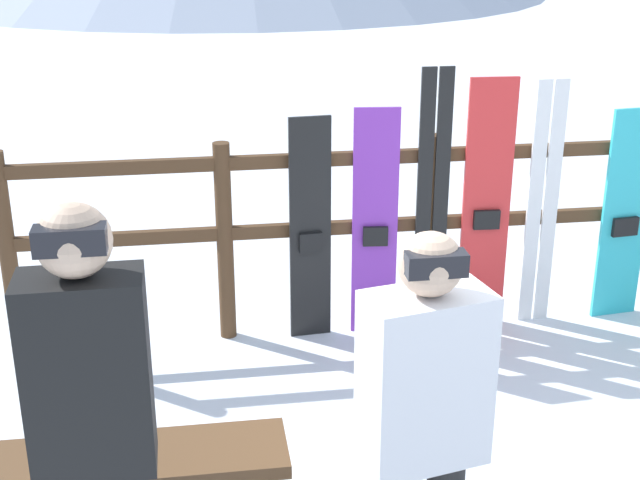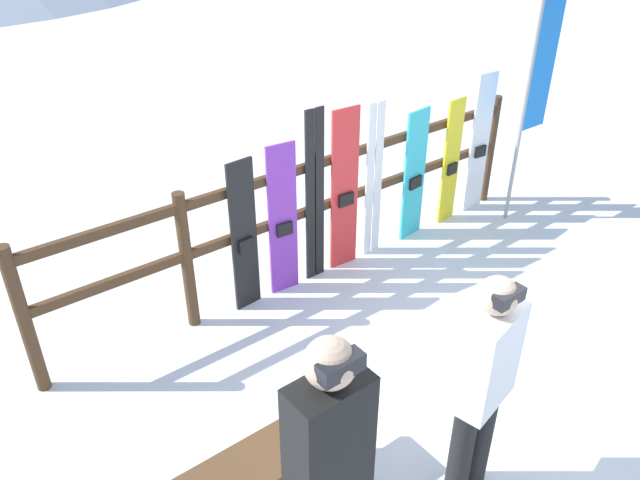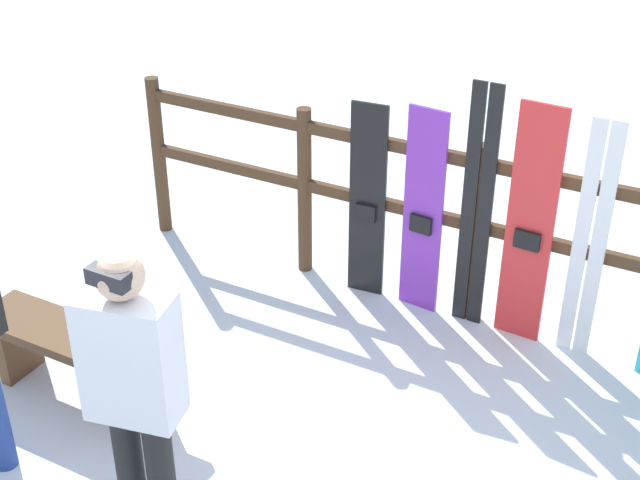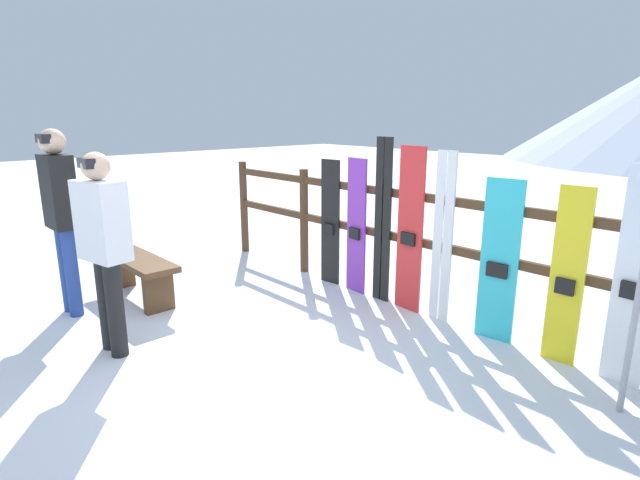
# 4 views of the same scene
# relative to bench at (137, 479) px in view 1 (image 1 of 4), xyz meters

# --- Properties ---
(fence) EXTENTS (5.13, 0.10, 1.24)m
(fence) POSITION_rel_bench_xyz_m (1.72, 1.87, 0.40)
(fence) COLOR #4C331E
(fence) RESTS_ON ground
(bench) EXTENTS (1.25, 0.36, 0.45)m
(bench) POSITION_rel_bench_xyz_m (0.00, 0.00, 0.00)
(bench) COLOR brown
(bench) RESTS_ON ground
(person_white) EXTENTS (0.45, 0.31, 1.60)m
(person_white) POSITION_rel_bench_xyz_m (1.02, -0.64, 0.60)
(person_white) COLOR black
(person_white) RESTS_ON ground
(person_black) EXTENTS (0.39, 0.23, 1.74)m
(person_black) POSITION_rel_bench_xyz_m (-0.06, -0.63, 0.71)
(person_black) COLOR navy
(person_black) RESTS_ON ground
(snowboard_black_stripe) EXTENTS (0.25, 0.07, 1.39)m
(snowboard_black_stripe) POSITION_rel_bench_xyz_m (0.97, 1.82, 0.36)
(snowboard_black_stripe) COLOR black
(snowboard_black_stripe) RESTS_ON ground
(snowboard_purple) EXTENTS (0.28, 0.07, 1.43)m
(snowboard_purple) POSITION_rel_bench_xyz_m (1.37, 1.82, 0.38)
(snowboard_purple) COLOR purple
(snowboard_purple) RESTS_ON ground
(ski_pair_black) EXTENTS (0.20, 0.02, 1.66)m
(ski_pair_black) POSITION_rel_bench_xyz_m (1.72, 1.82, 0.50)
(ski_pair_black) COLOR black
(ski_pair_black) RESTS_ON ground
(snowboard_red) EXTENTS (0.30, 0.07, 1.59)m
(snowboard_red) POSITION_rel_bench_xyz_m (2.06, 1.82, 0.46)
(snowboard_red) COLOR red
(snowboard_red) RESTS_ON ground
(ski_pair_white) EXTENTS (0.20, 0.02, 1.57)m
(ski_pair_white) POSITION_rel_bench_xyz_m (2.43, 1.82, 0.45)
(ski_pair_white) COLOR white
(ski_pair_white) RESTS_ON ground
(snowboard_cyan) EXTENTS (0.32, 0.08, 1.37)m
(snowboard_cyan) POSITION_rel_bench_xyz_m (2.98, 1.82, 0.35)
(snowboard_cyan) COLOR #2DBFCC
(snowboard_cyan) RESTS_ON ground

